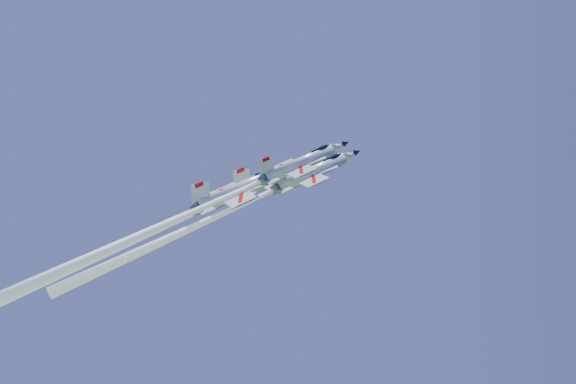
% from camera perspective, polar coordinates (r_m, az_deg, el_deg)
% --- Properties ---
extents(jet_lead, '(32.85, 23.25, 32.07)m').
position_cam_1_polar(jet_lead, '(96.19, -5.60, -1.81)').
color(jet_lead, silver).
extents(jet_left, '(43.09, 31.15, 45.33)m').
position_cam_1_polar(jet_left, '(99.90, -12.19, -3.57)').
color(jet_left, silver).
extents(jet_right, '(35.71, 25.91, 38.13)m').
position_cam_1_polar(jet_right, '(87.54, -9.71, -2.33)').
color(jet_right, silver).
extents(jet_slot, '(34.42, 24.10, 33.01)m').
position_cam_1_polar(jet_slot, '(92.49, -12.39, -3.44)').
color(jet_slot, silver).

